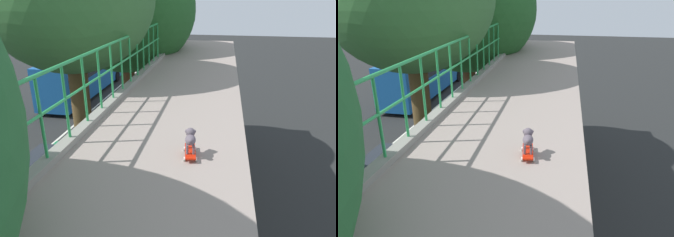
# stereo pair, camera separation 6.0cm
# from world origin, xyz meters

# --- Properties ---
(car_green_fifth) EXTENTS (1.95, 4.20, 1.46)m
(car_green_fifth) POSITION_xyz_m (-4.57, 7.66, 0.69)
(car_green_fifth) COLOR #19713E
(car_green_fifth) RESTS_ON ground
(city_bus) EXTENTS (2.56, 11.15, 3.15)m
(city_bus) POSITION_xyz_m (-8.46, 20.09, 1.79)
(city_bus) COLOR #175194
(city_bus) RESTS_ON ground
(roadside_tree_mid) EXTENTS (4.70, 4.70, 9.45)m
(roadside_tree_mid) POSITION_xyz_m (-2.13, 6.02, 7.27)
(roadside_tree_mid) COLOR brown
(roadside_tree_mid) RESTS_ON ground
(roadside_tree_far) EXTENTS (5.93, 5.93, 9.35)m
(roadside_tree_far) POSITION_xyz_m (-2.09, 10.90, 6.73)
(roadside_tree_far) COLOR #55361E
(roadside_tree_far) RESTS_ON ground
(toy_skateboard) EXTENTS (0.24, 0.51, 0.09)m
(toy_skateboard) POSITION_xyz_m (1.70, 1.64, 5.25)
(toy_skateboard) COLOR red
(toy_skateboard) RESTS_ON overpass_deck
(small_dog) EXTENTS (0.19, 0.37, 0.32)m
(small_dog) POSITION_xyz_m (1.69, 1.66, 5.47)
(small_dog) COLOR #61545F
(small_dog) RESTS_ON toy_skateboard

